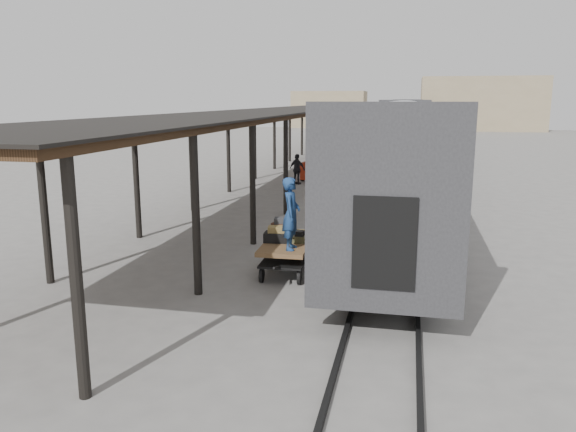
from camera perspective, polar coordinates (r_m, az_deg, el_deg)
The scene contains 11 objects.
ground at distance 15.55m, azimuth -1.73°, elevation -5.85°, with size 160.00×160.00×0.00m, color slate.
train at distance 48.21m, azimuth 11.89°, elevation 9.15°, with size 3.45×76.01×4.01m.
canopy at distance 39.01m, azimuth 1.93°, elevation 10.75°, with size 4.90×64.30×4.15m.
rails at distance 48.60m, azimuth 11.77°, elevation 6.06°, with size 1.54×150.00×0.12m.
building_far at distance 92.96m, azimuth 18.99°, elevation 10.73°, with size 18.00×10.00×8.00m, color tan.
building_left at distance 97.35m, azimuth 4.27°, elevation 10.76°, with size 12.00×8.00×6.00m, color tan.
baggage_cart at distance 15.44m, azimuth -0.09°, elevation -3.46°, with size 1.32×2.44×0.86m.
suitcase_stack at distance 15.67m, azimuth -0.35°, elevation -1.69°, with size 1.23×1.11×0.58m.
luggage_tug at distance 33.14m, azimuth 2.71°, elevation 4.79°, with size 1.44×1.89×1.48m.
porter at distance 14.50m, azimuth 0.33°, elevation 0.24°, with size 0.69×0.45×1.89m, color navy.
pedestrian at distance 31.56m, azimuth 0.94°, elevation 4.78°, with size 1.00×0.42×1.71m, color black.
Camera 1 is at (3.59, -14.38, 4.71)m, focal length 35.00 mm.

